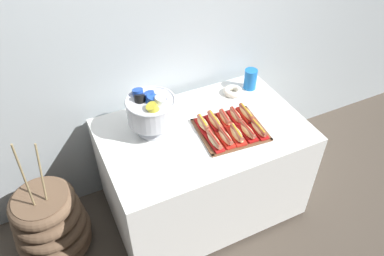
{
  "coord_description": "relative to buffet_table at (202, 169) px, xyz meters",
  "views": [
    {
      "loc": [
        -0.84,
        -1.58,
        2.34
      ],
      "look_at": [
        -0.08,
        0.01,
        0.81
      ],
      "focal_mm": 35.04,
      "sensor_mm": 36.0,
      "label": 1
    }
  ],
  "objects": [
    {
      "name": "ground_plane",
      "position": [
        0.0,
        0.0,
        -0.41
      ],
      "size": [
        10.0,
        10.0,
        0.0
      ],
      "primitive_type": "plane",
      "color": "#4C4238"
    },
    {
      "name": "back_wall",
      "position": [
        0.0,
        0.53,
        0.89
      ],
      "size": [
        6.0,
        0.1,
        2.6
      ],
      "primitive_type": "cube",
      "color": "#B2BCC1",
      "rests_on": "ground_plane"
    },
    {
      "name": "buffet_table",
      "position": [
        0.0,
        0.0,
        0.0
      ],
      "size": [
        1.3,
        0.83,
        0.78
      ],
      "color": "white",
      "rests_on": "ground_plane"
    },
    {
      "name": "floor_vase",
      "position": [
        -1.05,
        0.13,
        -0.16
      ],
      "size": [
        0.49,
        0.49,
        1.03
      ],
      "color": "brown",
      "rests_on": "ground_plane"
    },
    {
      "name": "serving_tray",
      "position": [
        0.15,
        -0.09,
        0.37
      ],
      "size": [
        0.43,
        0.39,
        0.01
      ],
      "color": "brown",
      "rests_on": "buffet_table"
    },
    {
      "name": "hot_dog_0",
      "position": [
        -0.01,
        -0.16,
        0.4
      ],
      "size": [
        0.06,
        0.18,
        0.06
      ],
      "color": "red",
      "rests_on": "serving_tray"
    },
    {
      "name": "hot_dog_1",
      "position": [
        0.07,
        -0.16,
        0.4
      ],
      "size": [
        0.07,
        0.17,
        0.06
      ],
      "color": "red",
      "rests_on": "serving_tray"
    },
    {
      "name": "hot_dog_2",
      "position": [
        0.14,
        -0.17,
        0.41
      ],
      "size": [
        0.09,
        0.18,
        0.06
      ],
      "color": "red",
      "rests_on": "serving_tray"
    },
    {
      "name": "hot_dog_3",
      "position": [
        0.22,
        -0.17,
        0.41
      ],
      "size": [
        0.07,
        0.17,
        0.06
      ],
      "color": "#B21414",
      "rests_on": "serving_tray"
    },
    {
      "name": "hot_dog_4",
      "position": [
        0.29,
        -0.18,
        0.4
      ],
      "size": [
        0.07,
        0.18,
        0.06
      ],
      "color": "#B21414",
      "rests_on": "serving_tray"
    },
    {
      "name": "hot_dog_5",
      "position": [
        0.0,
        0.01,
        0.4
      ],
      "size": [
        0.08,
        0.16,
        0.06
      ],
      "color": "#B21414",
      "rests_on": "serving_tray"
    },
    {
      "name": "hot_dog_6",
      "position": [
        0.08,
        0.0,
        0.4
      ],
      "size": [
        0.08,
        0.18,
        0.06
      ],
      "color": "#B21414",
      "rests_on": "serving_tray"
    },
    {
      "name": "hot_dog_7",
      "position": [
        0.15,
        -0.0,
        0.4
      ],
      "size": [
        0.08,
        0.17,
        0.06
      ],
      "color": "red",
      "rests_on": "serving_tray"
    },
    {
      "name": "hot_dog_8",
      "position": [
        0.23,
        -0.01,
        0.4
      ],
      "size": [
        0.08,
        0.17,
        0.06
      ],
      "color": "red",
      "rests_on": "serving_tray"
    },
    {
      "name": "hot_dog_9",
      "position": [
        0.3,
        -0.02,
        0.4
      ],
      "size": [
        0.07,
        0.19,
        0.06
      ],
      "color": "red",
      "rests_on": "serving_tray"
    },
    {
      "name": "punch_bowl",
      "position": [
        -0.29,
        0.12,
        0.54
      ],
      "size": [
        0.31,
        0.31,
        0.29
      ],
      "color": "silver",
      "rests_on": "buffet_table"
    },
    {
      "name": "cup_stack",
      "position": [
        0.51,
        0.26,
        0.44
      ],
      "size": [
        0.09,
        0.09,
        0.15
      ],
      "color": "blue",
      "rests_on": "buffet_table"
    },
    {
      "name": "donut",
      "position": [
        0.36,
        0.25,
        0.39
      ],
      "size": [
        0.14,
        0.14,
        0.04
      ],
      "color": "silver",
      "rests_on": "buffet_table"
    }
  ]
}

